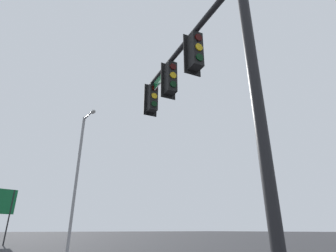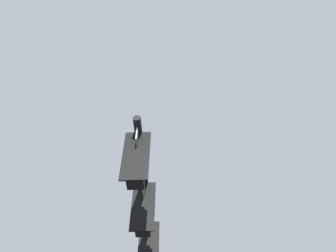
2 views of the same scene
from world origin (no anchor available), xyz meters
The scene contains 0 objects.
Camera 2 is at (3.10, -6.29, 1.38)m, focal length 35.00 mm.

